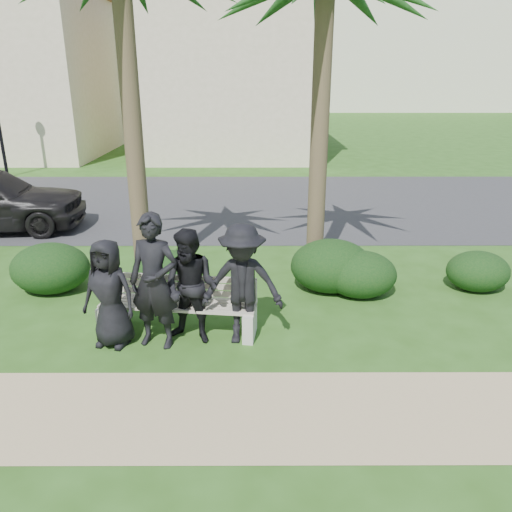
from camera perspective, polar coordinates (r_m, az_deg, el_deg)
The scene contains 14 objects.
ground at distance 7.34m, azimuth -1.53°, elevation -8.95°, with size 160.00×160.00×0.00m, color #2A5117.
footpath at distance 5.83m, azimuth -1.94°, elevation -17.52°, with size 30.00×1.60×0.01m, color tan.
asphalt_street at distance 14.85m, azimuth -0.84°, elevation 6.12°, with size 160.00×8.00×0.01m, color #2D2D30.
stucco_bldg_right at distance 24.45m, azimuth -3.12°, elevation 20.18°, with size 8.40×8.40×7.30m.
park_bench at distance 7.35m, azimuth -8.93°, elevation -6.02°, with size 2.32×0.78×0.79m.
man_a at distance 7.06m, azimuth -16.43°, elevation -4.14°, with size 0.75×0.49×1.53m, color black.
man_b at distance 6.83m, azimuth -11.56°, elevation -2.89°, with size 0.69×0.45×1.89m, color black.
man_c at distance 6.89m, azimuth -7.41°, elevation -3.56°, with size 0.79×0.62×1.63m, color black.
man_d at distance 6.80m, azimuth -1.57°, elevation -3.30°, with size 1.11×0.64×1.72m, color black.
hedge_a at distance 9.31m, azimuth -22.46°, elevation -1.14°, with size 1.34×1.11×0.87m, color black.
hedge_c at distance 8.78m, azimuth -9.98°, elevation -1.61°, with size 1.12×0.93×0.73m, color black.
hedge_d at distance 8.75m, azimuth 8.61°, elevation -0.93°, with size 1.42×1.17×0.92m, color black.
hedge_e at distance 8.63m, azimuth 11.88°, elevation -1.90°, with size 1.22×1.00×0.79m, color black.
hedge_f at distance 9.51m, azimuth 24.04°, elevation -1.48°, with size 1.08×0.89×0.70m, color black.
Camera 1 is at (0.17, -6.43, 3.54)m, focal length 35.00 mm.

